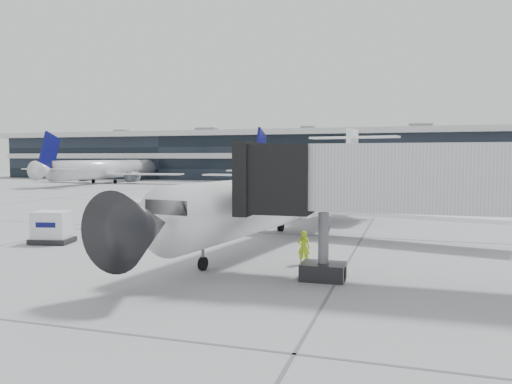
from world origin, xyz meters
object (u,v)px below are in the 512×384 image
(jet_bridge, at_px, (499,180))
(regional_jet, at_px, (296,196))
(ramp_worker, at_px, (304,247))
(cargo_uld, at_px, (52,228))

(jet_bridge, bearing_deg, regional_jet, 131.79)
(regional_jet, relative_size, jet_bridge, 1.81)
(regional_jet, height_order, jet_bridge, regional_jet)
(jet_bridge, xyz_separation_m, ramp_worker, (-8.09, 2.71, -3.49))
(regional_jet, distance_m, ramp_worker, 9.18)
(ramp_worker, xyz_separation_m, cargo_uld, (-15.71, 1.39, 0.13))
(jet_bridge, relative_size, ramp_worker, 11.19)
(regional_jet, xyz_separation_m, jet_bridge, (10.38, -11.41, 1.69))
(ramp_worker, distance_m, cargo_uld, 15.77)
(jet_bridge, height_order, ramp_worker, jet_bridge)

